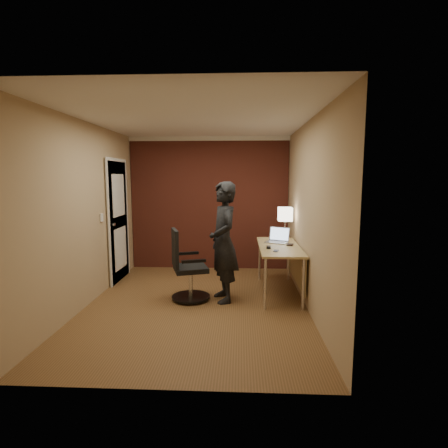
{
  "coord_description": "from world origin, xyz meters",
  "views": [
    {
      "loc": [
        0.6,
        -4.66,
        1.75
      ],
      "look_at": [
        0.35,
        0.55,
        1.05
      ],
      "focal_mm": 28.0,
      "sensor_mm": 36.0,
      "label": 1
    }
  ],
  "objects": [
    {
      "name": "desk",
      "position": [
        1.25,
        0.52,
        0.6
      ],
      "size": [
        0.6,
        1.5,
        0.73
      ],
      "color": "#D4BB7A",
      "rests_on": "ground"
    },
    {
      "name": "laptop",
      "position": [
        1.19,
        0.82,
        0.79
      ],
      "size": [
        0.41,
        0.38,
        0.23
      ],
      "color": "silver",
      "rests_on": "desk"
    },
    {
      "name": "phone",
      "position": [
        1.09,
        0.13,
        0.73
      ],
      "size": [
        0.09,
        0.13,
        0.01
      ],
      "primitive_type": "cube",
      "rotation": [
        0.0,
        0.0,
        -0.26
      ],
      "color": "black",
      "rests_on": "desk"
    },
    {
      "name": "wallet",
      "position": [
        1.35,
        0.56,
        0.74
      ],
      "size": [
        0.12,
        0.13,
        0.02
      ],
      "primitive_type": "cube",
      "rotation": [
        0.0,
        0.0,
        -0.29
      ],
      "color": "black",
      "rests_on": "desk"
    },
    {
      "name": "room",
      "position": [
        -0.27,
        1.54,
        1.37
      ],
      "size": [
        4.0,
        4.0,
        4.0
      ],
      "color": "brown",
      "rests_on": "ground"
    },
    {
      "name": "mouse",
      "position": [
        1.01,
        0.31,
        0.75
      ],
      "size": [
        0.07,
        0.1,
        0.03
      ],
      "primitive_type": "cube",
      "rotation": [
        0.0,
        0.0,
        -0.09
      ],
      "color": "black",
      "rests_on": "desk"
    },
    {
      "name": "office_chair",
      "position": [
        -0.17,
        0.14,
        0.44
      ],
      "size": [
        0.57,
        0.63,
        1.01
      ],
      "color": "black",
      "rests_on": "ground"
    },
    {
      "name": "desk_lamp",
      "position": [
        1.32,
        1.02,
        1.15
      ],
      "size": [
        0.22,
        0.22,
        0.54
      ],
      "color": "silver",
      "rests_on": "desk"
    },
    {
      "name": "person",
      "position": [
        0.36,
        0.16,
        0.85
      ],
      "size": [
        0.58,
        0.71,
        1.69
      ],
      "primitive_type": "imported",
      "rotation": [
        0.0,
        0.0,
        -1.26
      ],
      "color": "black",
      "rests_on": "ground"
    }
  ]
}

